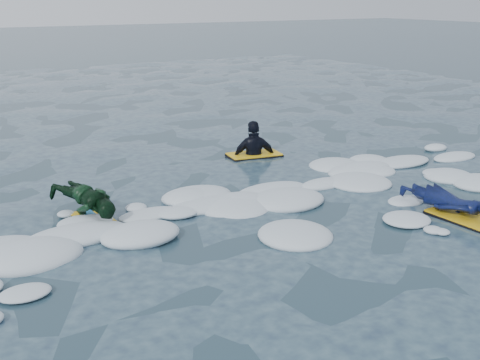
# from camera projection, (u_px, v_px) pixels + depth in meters

# --- Properties ---
(ground) EXTENTS (120.00, 120.00, 0.00)m
(ground) POSITION_uv_depth(u_px,v_px,m) (296.00, 231.00, 8.23)
(ground) COLOR #172F37
(ground) RESTS_ON ground
(foam_band) EXTENTS (12.00, 3.10, 0.30)m
(foam_band) POSITION_uv_depth(u_px,v_px,m) (255.00, 209.00, 9.07)
(foam_band) COLOR silver
(foam_band) RESTS_ON ground
(prone_woman_unit) EXTENTS (0.68, 1.57, 0.40)m
(prone_woman_unit) POSITION_uv_depth(u_px,v_px,m) (452.00, 204.00, 8.70)
(prone_woman_unit) COLOR black
(prone_woman_unit) RESTS_ON ground
(prone_child_unit) EXTENTS (0.87, 1.37, 0.50)m
(prone_child_unit) POSITION_uv_depth(u_px,v_px,m) (89.00, 202.00, 8.62)
(prone_child_unit) COLOR black
(prone_child_unit) RESTS_ON ground
(waiting_rider_unit) EXTENTS (1.14, 0.75, 1.59)m
(waiting_rider_unit) POSITION_uv_depth(u_px,v_px,m) (254.00, 160.00, 11.97)
(waiting_rider_unit) COLOR black
(waiting_rider_unit) RESTS_ON ground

